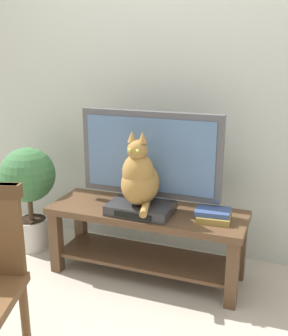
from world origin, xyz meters
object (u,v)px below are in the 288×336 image
object	(u,v)px
media_box	(140,208)
book_stack	(214,215)
tv	(150,157)
cat	(140,178)
potted_plant	(29,185)
tv_stand	(147,230)

from	to	relation	value
media_box	book_stack	distance (m)	0.45
tv	book_stack	xyz separation A→B (m)	(0.43, -0.08, -0.30)
tv	book_stack	world-z (taller)	tv
cat	book_stack	xyz separation A→B (m)	(0.45, 0.07, -0.20)
tv	cat	bearing A→B (deg)	-96.40
tv	potted_plant	world-z (taller)	tv
tv	potted_plant	size ratio (longest dim) A/B	1.18
cat	potted_plant	distance (m)	0.95
book_stack	potted_plant	distance (m)	1.37
tv_stand	book_stack	xyz separation A→B (m)	(0.43, -0.02, 0.17)
tv	book_stack	size ratio (longest dim) A/B	4.12
book_stack	potted_plant	size ratio (longest dim) A/B	0.29
tv	cat	size ratio (longest dim) A/B	1.96
book_stack	tv	bearing A→B (deg)	169.99
potted_plant	tv	bearing A→B (deg)	0.20
potted_plant	book_stack	bearing A→B (deg)	-3.05
media_box	potted_plant	bearing A→B (deg)	172.25
media_box	potted_plant	world-z (taller)	potted_plant
tv_stand	media_box	size ratio (longest dim) A/B	3.18
tv	media_box	distance (m)	0.33
cat	media_box	bearing A→B (deg)	94.02
tv_stand	tv	xyz separation A→B (m)	(0.00, 0.06, 0.47)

